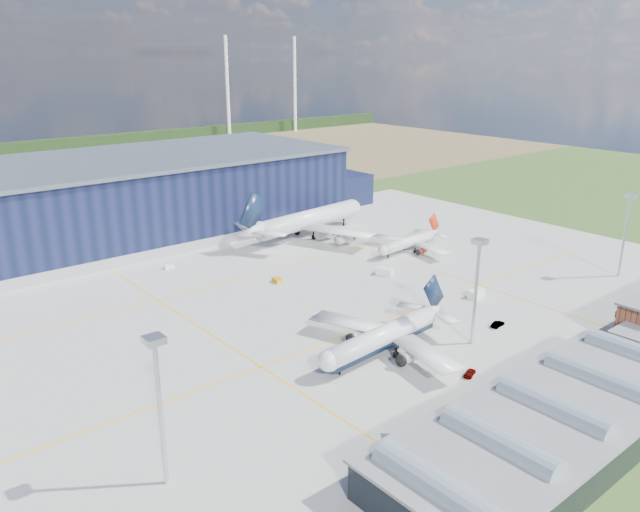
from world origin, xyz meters
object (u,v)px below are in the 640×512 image
Objects in this scene: car_b at (498,324)px; light_mast_center at (477,275)px; airliner_widebody at (309,210)px; light_mast_west at (158,387)px; gse_van_a at (476,293)px; gse_van_b at (384,272)px; hangar at (165,195)px; gse_tug_c at (277,280)px; car_a at (470,373)px; light_mast_east at (627,222)px; airliner_red at (408,237)px; gse_cart_b at (170,267)px; airstair at (396,445)px; gse_cart_a at (319,317)px; airliner_navy at (382,326)px.

light_mast_center is at bearing 92.11° from car_b.
light_mast_west is at bearing -144.91° from airliner_widebody.
gse_van_b is (-5.86, 26.22, -0.01)m from gse_van_a.
hangar reaches higher than airliner_widebody.
gse_tug_c is 64.35m from car_a.
light_mast_center is 5.84× the size of car_b.
airliner_widebody is at bearing 46.35° from gse_tug_c.
light_mast_east is 60.06m from airliner_red.
gse_van_a is at bearing 63.43° from airliner_red.
car_b is (38.04, -83.27, 0.06)m from gse_cart_b.
light_mast_west is at bearing 167.48° from gse_cart_b.
airliner_widebody is (-40.42, 85.00, -6.36)m from light_mast_east.
gse_tug_c is 0.75× the size of car_b.
gse_van_b is at bearing -74.20° from hangar.
light_mast_center is 5.16× the size of airstair.
gse_cart_a is (-81.66, 30.16, -14.85)m from light_mast_east.
hangar reaches higher than gse_van_a.
gse_tug_c is 58.48m from car_b.
car_a is at bearing -156.23° from gse_cart_b.
gse_cart_b is at bearing 19.10° from car_b.
hangar is 2.60× the size of airliner_widebody.
airliner_navy is 7.98× the size of gse_van_a.
car_a is at bearing 120.84° from gse_van_a.
light_mast_center is 65.00m from light_mast_east.
airstair is (-32.64, -140.80, -10.19)m from hangar.
hangar is at bearing 63.29° from light_mast_west.
airliner_navy is (-11.02, -116.24, -5.31)m from hangar.
gse_van_a is (40.38, 6.94, -5.25)m from airliner_navy.
light_mast_east is 7.78× the size of gse_tug_c.
light_mast_east reaches higher than airliner_red.
car_b is (28.09, -28.65, 0.07)m from gse_cart_a.
airliner_widebody is at bearing -14.40° from car_b.
gse_van_b reaches higher than gse_cart_a.
gse_van_b is 1.19× the size of car_a.
car_a is (-27.85, -50.05, -0.39)m from gse_van_b.
light_mast_east is 88.31m from gse_cart_a.
airliner_widebody reaches higher than gse_van_a.
airliner_navy is 22.39m from gse_cart_a.
gse_cart_a is (53.34, 30.16, -14.85)m from light_mast_west.
airliner_red is (44.05, -72.80, -6.74)m from hangar.
gse_cart_b is 101.66m from airstair.
gse_van_b is at bearing 46.66° from airstair.
light_mast_center reaches higher than airstair.
car_b is (51.26, 17.52, -0.78)m from airstair.
car_a is (-4.35, -133.13, -10.96)m from hangar.
light_mast_west is 70.00m from light_mast_center.
light_mast_west is at bearing 180.00° from light_mast_center.
gse_cart_b is 0.69× the size of car_b.
gse_van_b is at bearing -48.77° from car_a.
airstair is 54.18m from car_b.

